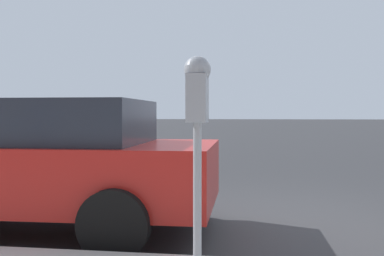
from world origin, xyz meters
TOP-DOWN VIEW (x-y plane):
  - ground_plane at (0.00, 0.00)m, footprint 220.00×220.00m
  - parking_meter at (-2.57, 0.79)m, footprint 0.21×0.19m
  - car_red at (-1.10, 2.91)m, footprint 2.10×4.31m

SIDE VIEW (x-z plane):
  - ground_plane at x=0.00m, z-range 0.00..0.00m
  - car_red at x=-1.10m, z-range 0.05..1.49m
  - parking_meter at x=-2.57m, z-range 0.57..2.10m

